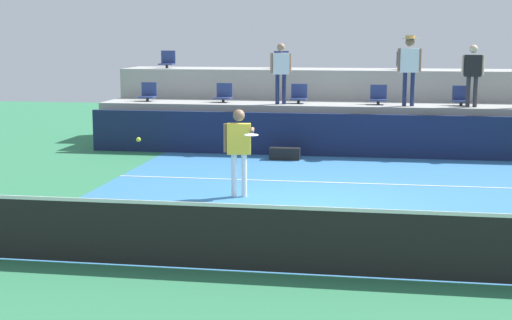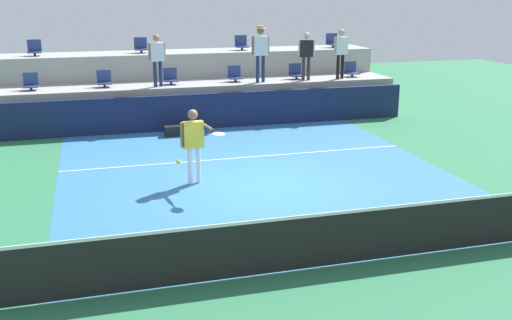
% 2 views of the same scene
% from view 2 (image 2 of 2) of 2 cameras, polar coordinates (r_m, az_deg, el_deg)
% --- Properties ---
extents(ground_plane, '(40.00, 40.00, 0.00)m').
position_cam_2_polar(ground_plane, '(13.07, 0.99, -2.62)').
color(ground_plane, '#2D754C').
extents(court_inner_paint, '(9.00, 10.00, 0.01)m').
position_cam_2_polar(court_inner_paint, '(13.98, -0.19, -1.33)').
color(court_inner_paint, teal).
rests_on(court_inner_paint, ground_plane).
extents(court_service_line, '(9.00, 0.06, 0.00)m').
position_cam_2_polar(court_service_line, '(15.27, -1.59, 0.21)').
color(court_service_line, white).
rests_on(court_service_line, ground_plane).
extents(tennis_net, '(10.48, 0.08, 1.07)m').
position_cam_2_polar(tennis_net, '(9.38, 8.08, -7.31)').
color(tennis_net, black).
rests_on(tennis_net, ground_plane).
extents(sponsor_backboard, '(13.00, 0.16, 1.10)m').
position_cam_2_polar(sponsor_backboard, '(18.56, -4.34, 4.78)').
color(sponsor_backboard, '#141E42').
rests_on(sponsor_backboard, ground_plane).
extents(seating_tier_lower, '(13.00, 1.80, 1.25)m').
position_cam_2_polar(seating_tier_lower, '(19.80, -5.10, 5.71)').
color(seating_tier_lower, '#9E9E99').
rests_on(seating_tier_lower, ground_plane).
extents(seating_tier_upper, '(13.00, 1.80, 2.10)m').
position_cam_2_polar(seating_tier_upper, '(21.48, -6.04, 7.66)').
color(seating_tier_upper, '#9E9E99').
rests_on(seating_tier_upper, ground_plane).
extents(stadium_chair_lower_far_left, '(0.44, 0.40, 0.52)m').
position_cam_2_polar(stadium_chair_lower_far_left, '(19.36, -20.97, 6.98)').
color(stadium_chair_lower_far_left, '#2D2D33').
rests_on(stadium_chair_lower_far_left, seating_tier_lower).
extents(stadium_chair_lower_left, '(0.44, 0.40, 0.52)m').
position_cam_2_polar(stadium_chair_lower_left, '(19.28, -14.49, 7.50)').
color(stadium_chair_lower_left, '#2D2D33').
rests_on(stadium_chair_lower_left, seating_tier_lower).
extents(stadium_chair_lower_mid_left, '(0.44, 0.40, 0.52)m').
position_cam_2_polar(stadium_chair_lower_mid_left, '(19.43, -8.27, 7.92)').
color(stadium_chair_lower_mid_left, '#2D2D33').
rests_on(stadium_chair_lower_mid_left, seating_tier_lower).
extents(stadium_chair_lower_mid_right, '(0.44, 0.40, 0.52)m').
position_cam_2_polar(stadium_chair_lower_mid_right, '(19.82, -2.06, 8.23)').
color(stadium_chair_lower_mid_right, '#2D2D33').
rests_on(stadium_chair_lower_mid_right, seating_tier_lower).
extents(stadium_chair_lower_right, '(0.44, 0.40, 0.52)m').
position_cam_2_polar(stadium_chair_lower_right, '(20.43, 3.87, 8.45)').
color(stadium_chair_lower_right, '#2D2D33').
rests_on(stadium_chair_lower_right, seating_tier_lower).
extents(stadium_chair_lower_far_right, '(0.44, 0.40, 0.52)m').
position_cam_2_polar(stadium_chair_lower_far_right, '(21.21, 9.20, 8.56)').
color(stadium_chair_lower_far_right, '#2D2D33').
rests_on(stadium_chair_lower_far_right, seating_tier_lower).
extents(stadium_chair_upper_far_left, '(0.44, 0.40, 0.52)m').
position_cam_2_polar(stadium_chair_upper_far_left, '(21.03, -20.66, 10.02)').
color(stadium_chair_upper_far_left, '#2D2D33').
rests_on(stadium_chair_upper_far_left, seating_tier_upper).
extents(stadium_chair_upper_left, '(0.44, 0.40, 0.52)m').
position_cam_2_polar(stadium_chair_upper_left, '(21.04, -11.09, 10.74)').
color(stadium_chair_upper_left, '#2D2D33').
rests_on(stadium_chair_upper_left, seating_tier_upper).
extents(stadium_chair_upper_right, '(0.44, 0.40, 0.52)m').
position_cam_2_polar(stadium_chair_upper_right, '(21.63, -1.43, 11.17)').
color(stadium_chair_upper_right, '#2D2D33').
rests_on(stadium_chair_upper_right, seating_tier_upper).
extents(stadium_chair_upper_far_right, '(0.44, 0.40, 0.52)m').
position_cam_2_polar(stadium_chair_upper_far_right, '(22.76, 7.40, 11.30)').
color(stadium_chair_upper_far_right, '#2D2D33').
rests_on(stadium_chair_upper_far_right, seating_tier_upper).
extents(tennis_player, '(0.84, 1.17, 1.70)m').
position_cam_2_polar(tennis_player, '(13.06, -6.01, 2.04)').
color(tennis_player, white).
rests_on(tennis_player, ground_plane).
extents(spectator_in_grey, '(0.57, 0.28, 1.62)m').
position_cam_2_polar(spectator_in_grey, '(18.91, -9.57, 9.94)').
color(spectator_in_grey, navy).
rests_on(spectator_in_grey, seating_tier_lower).
extents(spectator_with_hat, '(0.62, 0.46, 1.84)m').
position_cam_2_polar(spectator_with_hat, '(19.54, 0.43, 10.87)').
color(spectator_with_hat, navy).
rests_on(spectator_with_hat, seating_tier_lower).
extents(spectator_leaning_on_rail, '(0.57, 0.23, 1.59)m').
position_cam_2_polar(spectator_leaning_on_rail, '(20.06, 4.90, 10.39)').
color(spectator_leaning_on_rail, '#2D2D33').
rests_on(spectator_leaning_on_rail, seating_tier_lower).
extents(spectator_in_white, '(0.59, 0.28, 1.67)m').
position_cam_2_polar(spectator_in_white, '(20.53, 8.22, 10.58)').
color(spectator_in_white, black).
rests_on(spectator_in_white, seating_tier_lower).
extents(tennis_ball, '(0.07, 0.07, 0.07)m').
position_cam_2_polar(tennis_ball, '(9.48, -7.54, -0.16)').
color(tennis_ball, '#CCE033').
extents(equipment_bag, '(0.76, 0.28, 0.30)m').
position_cam_2_polar(equipment_bag, '(17.74, -7.62, 2.83)').
color(equipment_bag, black).
rests_on(equipment_bag, ground_plane).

